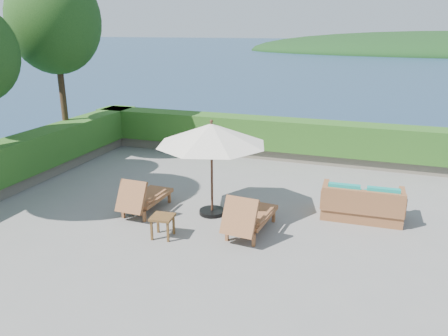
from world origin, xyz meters
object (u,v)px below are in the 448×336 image
(side_table, at_px, (162,220))
(wicker_loveseat, at_px, (362,205))
(lounge_right, at_px, (249,216))
(patio_umbrella, at_px, (211,135))
(lounge_left, at_px, (143,197))

(side_table, xyz_separation_m, wicker_loveseat, (3.90, 2.34, -0.05))
(lounge_right, relative_size, side_table, 3.54)
(wicker_loveseat, bearing_deg, patio_umbrella, -167.05)
(patio_umbrella, distance_m, lounge_right, 2.01)
(patio_umbrella, bearing_deg, lounge_right, -33.42)
(wicker_loveseat, bearing_deg, lounge_left, -166.60)
(wicker_loveseat, bearing_deg, lounge_right, -145.97)
(lounge_right, height_order, wicker_loveseat, lounge_right)
(lounge_left, relative_size, side_table, 3.29)
(lounge_right, bearing_deg, side_table, -150.73)
(patio_umbrella, height_order, wicker_loveseat, patio_umbrella)
(side_table, relative_size, wicker_loveseat, 0.27)
(patio_umbrella, bearing_deg, side_table, -110.62)
(lounge_left, xyz_separation_m, side_table, (1.02, -1.02, 0.01))
(lounge_left, height_order, side_table, lounge_left)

